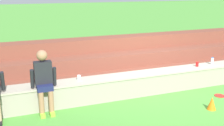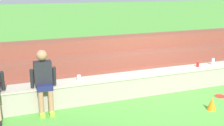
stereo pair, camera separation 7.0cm
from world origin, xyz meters
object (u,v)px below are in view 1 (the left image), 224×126
(water_bottle_near_right, at_px, (212,61))
(plastic_cup_middle, at_px, (197,64))
(plastic_cup_right_end, at_px, (79,78))
(person_left_of_center, at_px, (44,79))
(frisbee, at_px, (219,96))
(sports_cone, at_px, (212,103))

(water_bottle_near_right, bearing_deg, plastic_cup_middle, -178.19)
(water_bottle_near_right, distance_m, plastic_cup_right_end, 3.82)
(person_left_of_center, relative_size, plastic_cup_middle, 10.81)
(plastic_cup_middle, height_order, frisbee, plastic_cup_middle)
(water_bottle_near_right, relative_size, plastic_cup_middle, 1.62)
(frisbee, bearing_deg, water_bottle_near_right, 63.14)
(person_left_of_center, relative_size, plastic_cup_right_end, 11.60)
(water_bottle_near_right, xyz_separation_m, plastic_cup_right_end, (-3.82, 0.03, -0.04))
(plastic_cup_right_end, distance_m, sports_cone, 3.06)
(frisbee, bearing_deg, person_left_of_center, 171.48)
(water_bottle_near_right, bearing_deg, sports_cone, -129.04)
(water_bottle_near_right, distance_m, plastic_cup_middle, 0.52)
(plastic_cup_right_end, bearing_deg, plastic_cup_middle, -0.72)
(plastic_cup_right_end, relative_size, frisbee, 0.49)
(sports_cone, bearing_deg, plastic_cup_right_end, 150.65)
(plastic_cup_middle, xyz_separation_m, sports_cone, (-0.66, -1.44, -0.46))
(person_left_of_center, relative_size, frisbee, 5.67)
(person_left_of_center, xyz_separation_m, frisbee, (4.20, -0.63, -0.75))
(water_bottle_near_right, height_order, plastic_cup_right_end, water_bottle_near_right)
(frisbee, bearing_deg, plastic_cup_right_end, 164.74)
(plastic_cup_right_end, relative_size, sports_cone, 0.41)
(frisbee, distance_m, sports_cone, 0.93)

